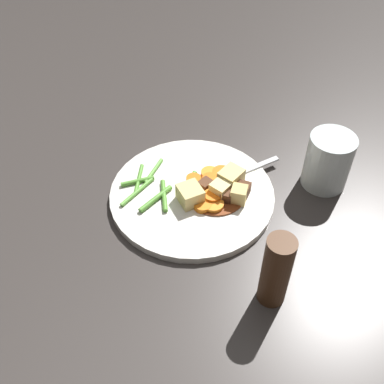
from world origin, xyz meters
The scene contains 28 objects.
ground_plane centered at (0.00, 0.00, 0.00)m, with size 3.00×3.00×0.00m, color #383330.
dinner_plate centered at (0.00, 0.00, 0.01)m, with size 0.28×0.28×0.01m, color white.
stew_sauce centered at (0.04, 0.00, 0.01)m, with size 0.10×0.10×0.00m, color brown.
carrot_slice_0 centered at (0.04, -0.03, 0.02)m, with size 0.04×0.04×0.01m, color orange.
carrot_slice_1 centered at (0.00, 0.02, 0.02)m, with size 0.03×0.03×0.01m, color orange.
carrot_slice_2 centered at (0.03, 0.04, 0.02)m, with size 0.03×0.03×0.01m, color orange.
carrot_slice_3 centered at (0.03, 0.03, 0.02)m, with size 0.03×0.03×0.01m, color orange.
carrot_slice_4 centered at (0.00, 0.00, 0.02)m, with size 0.03×0.03×0.01m, color orange.
carrot_slice_5 centered at (0.02, -0.03, 0.02)m, with size 0.03×0.03×0.01m, color orange.
carrot_slice_6 centered at (0.05, 0.05, 0.02)m, with size 0.03×0.03×0.01m, color orange.
carrot_slice_7 centered at (0.04, -0.01, 0.02)m, with size 0.03×0.03×0.01m, color orange.
potato_chunk_0 centered at (0.08, -0.01, 0.03)m, with size 0.03×0.03×0.03m, color #DBBC6B.
potato_chunk_1 centered at (0.00, -0.02, 0.03)m, with size 0.04×0.04×0.03m, color #E5CC7A.
potato_chunk_2 centered at (0.06, 0.03, 0.03)m, with size 0.04×0.03×0.03m, color #E5CC7A.
potato_chunk_3 centered at (0.05, 0.00, 0.03)m, with size 0.03×0.03×0.03m, color #EAD68C.
meat_chunk_0 centered at (0.09, 0.01, 0.02)m, with size 0.02×0.02×0.02m, color #4C2B19.
meat_chunk_1 centered at (0.02, 0.01, 0.02)m, with size 0.02×0.02×0.02m, color #56331E.
meat_chunk_2 centered at (0.06, -0.01, 0.02)m, with size 0.02×0.02×0.02m, color #56331E.
green_bean_0 centered at (-0.01, 0.01, 0.02)m, with size 0.01×0.01×0.07m, color #599E38.
green_bean_1 centered at (-0.08, 0.04, 0.02)m, with size 0.01×0.01×0.07m, color #66AD42.
green_bean_2 centered at (-0.10, 0.02, 0.02)m, with size 0.01×0.01×0.07m, color #599E38.
green_bean_3 centered at (-0.06, -0.03, 0.02)m, with size 0.01×0.01×0.07m, color #599E38.
green_bean_4 centered at (-0.10, 0.01, 0.02)m, with size 0.01×0.01×0.06m, color #599E38.
green_bean_5 centered at (-0.09, -0.02, 0.02)m, with size 0.01×0.01×0.08m, color #66AD42.
green_bean_6 centered at (-0.05, -0.02, 0.02)m, with size 0.01×0.01×0.07m, color #599E38.
fork centered at (0.07, 0.05, 0.02)m, with size 0.15×0.12×0.00m.
water_glass centered at (0.23, 0.07, 0.05)m, with size 0.08×0.08×0.10m, color silver.
pepper_mill centered at (0.14, -0.18, 0.06)m, with size 0.04×0.04×0.13m, color #4C2D19.
Camera 1 is at (0.08, -0.55, 0.58)m, focal length 43.23 mm.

